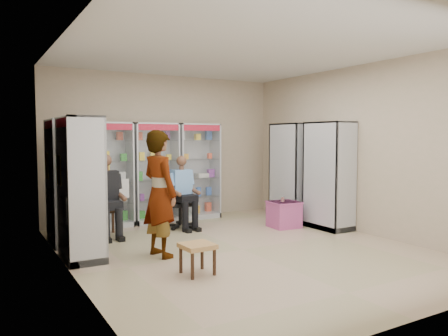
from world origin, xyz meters
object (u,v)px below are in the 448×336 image
cabinet_back_mid (155,173)px  cabinet_left_far (66,182)px  cabinet_back_right (197,171)px  seated_shopkeeper (181,194)px  woven_stool_a (280,216)px  cabinet_back_left (108,175)px  cabinet_left_near (81,188)px  pink_trunk (284,214)px  wooden_chair (105,209)px  cabinet_right_far (291,172)px  woven_stool_b (197,259)px  office_chair (180,201)px  standing_man (160,194)px  cabinet_right_near (329,176)px

cabinet_back_mid → cabinet_left_far: same height
cabinet_back_right → seated_shopkeeper: 1.14m
seated_shopkeeper → woven_stool_a: 1.94m
cabinet_back_left → cabinet_back_right: size_ratio=1.00×
cabinet_back_mid → cabinet_back_right: size_ratio=1.00×
cabinet_left_near → cabinet_back_mid: bearing=137.2°
cabinet_back_right → pink_trunk: (0.98, -1.73, -0.75)m
cabinet_left_far → seated_shopkeeper: size_ratio=1.56×
pink_trunk → woven_stool_a: size_ratio=1.32×
cabinet_back_mid → wooden_chair: bearing=-148.7°
cabinet_back_mid → cabinet_left_far: size_ratio=1.00×
cabinet_right_far → woven_stool_b: (-3.36, -2.32, -0.81)m
cabinet_right_far → woven_stool_b: bearing=124.6°
cabinet_back_right → office_chair: 1.16m
cabinet_left_far → woven_stool_a: 3.94m
seated_shopkeeper → pink_trunk: 1.99m
cabinet_right_far → pink_trunk: bearing=132.5°
wooden_chair → office_chair: size_ratio=0.93×
cabinet_left_far → woven_stool_b: size_ratio=5.17×
cabinet_left_far → standing_man: (1.01, -1.50, -0.09)m
cabinet_left_near → woven_stool_a: cabinet_left_near is taller
seated_shopkeeper → woven_stool_b: seated_shopkeeper is taller
cabinet_left_far → pink_trunk: size_ratio=3.90×
wooden_chair → woven_stool_b: wooden_chair is taller
cabinet_right_near → standing_man: size_ratio=1.10×
seated_shopkeeper → woven_stool_a: bearing=-29.5°
cabinet_back_mid → cabinet_right_near: bearing=-40.8°
cabinet_back_mid → cabinet_right_far: (2.58, -1.13, 0.00)m
cabinet_left_far → pink_trunk: 3.96m
woven_stool_b → cabinet_back_left: bearing=92.8°
wooden_chair → pink_trunk: (3.13, -1.00, -0.22)m
seated_shopkeeper → pink_trunk: size_ratio=2.50×
woven_stool_a → cabinet_left_near: bearing=-173.9°
wooden_chair → woven_stool_b: (0.42, -2.72, -0.28)m
wooden_chair → woven_stool_b: bearing=-81.3°
cabinet_back_right → cabinet_left_near: size_ratio=1.00×
cabinet_back_mid → seated_shopkeeper: size_ratio=1.56×
office_chair → woven_stool_b: bearing=-113.5°
cabinet_left_near → standing_man: cabinet_left_near is taller
office_chair → pink_trunk: size_ratio=1.96×
cabinet_back_right → cabinet_left_far: bearing=-161.8°
wooden_chair → woven_stool_a: bearing=-16.0°
cabinet_right_far → standing_man: size_ratio=1.10×
wooden_chair → seated_shopkeeper: (1.42, -0.06, 0.17)m
woven_stool_a → woven_stool_b: (-2.69, -1.83, -0.00)m
cabinet_right_far → cabinet_back_mid: bearing=66.3°
cabinet_back_mid → cabinet_right_near: same height
office_chair → pink_trunk: office_chair is taller
cabinet_back_right → office_chair: bearing=-134.7°
office_chair → seated_shopkeeper: size_ratio=0.79×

